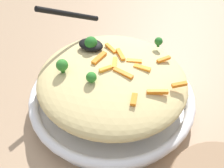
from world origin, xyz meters
TOP-DOWN VIEW (x-y plane):
  - ground_plane at (0.00, 0.00)m, footprint 2.40×2.40m
  - serving_bowl at (0.00, 0.00)m, footprint 0.36×0.36m
  - pasta_mound at (0.00, 0.00)m, footprint 0.32×0.31m
  - carrot_piece_0 at (-0.06, -0.02)m, footprint 0.04×0.01m
  - carrot_piece_1 at (-0.03, 0.01)m, footprint 0.04×0.02m
  - carrot_piece_2 at (-0.00, -0.01)m, footprint 0.02×0.03m
  - carrot_piece_3 at (-0.08, -0.07)m, footprint 0.02×0.03m
  - carrot_piece_4 at (0.01, 0.01)m, footprint 0.02×0.03m
  - carrot_piece_5 at (-0.03, -0.04)m, footprint 0.03×0.02m
  - carrot_piece_6 at (0.04, -0.01)m, footprint 0.02×0.04m
  - carrot_piece_7 at (-0.07, 0.06)m, footprint 0.02×0.03m
  - carrot_piece_8 at (0.03, -0.05)m, footprint 0.03×0.02m
  - carrot_piece_9 at (0.00, -0.04)m, footprint 0.03×0.03m
  - carrot_piece_10 at (-0.14, -0.01)m, footprint 0.03×0.03m
  - carrot_piece_11 at (-0.11, 0.02)m, footprint 0.04×0.02m
  - carrot_piece_12 at (0.08, -0.06)m, footprint 0.03×0.02m
  - broccoli_floret_0 at (-0.06, -0.12)m, footprint 0.02×0.02m
  - broccoli_floret_1 at (0.07, -0.04)m, footprint 0.03×0.03m
  - broccoli_floret_2 at (0.09, 0.05)m, footprint 0.02×0.02m
  - broccoli_floret_3 at (0.02, 0.05)m, footprint 0.02×0.02m
  - serving_spoon at (0.10, -0.05)m, footprint 0.13×0.15m

SIDE VIEW (x-z plane):
  - ground_plane at x=0.00m, z-range 0.00..0.00m
  - serving_bowl at x=0.00m, z-range 0.00..0.05m
  - pasta_mound at x=0.00m, z-range 0.05..0.12m
  - carrot_piece_12 at x=0.08m, z-range 0.11..0.12m
  - carrot_piece_7 at x=-0.07m, z-range 0.11..0.12m
  - carrot_piece_3 at x=-0.08m, z-range 0.11..0.12m
  - carrot_piece_10 at x=-0.14m, z-range 0.11..0.12m
  - carrot_piece_11 at x=-0.11m, z-range 0.11..0.12m
  - carrot_piece_5 at x=-0.03m, z-range 0.12..0.12m
  - carrot_piece_0 at x=-0.06m, z-range 0.12..0.12m
  - carrot_piece_8 at x=0.03m, z-range 0.12..0.12m
  - carrot_piece_1 at x=-0.03m, z-range 0.12..0.12m
  - carrot_piece_2 at x=0.00m, z-range 0.12..0.13m
  - carrot_piece_6 at x=0.04m, z-range 0.12..0.13m
  - carrot_piece_9 at x=0.00m, z-range 0.12..0.13m
  - carrot_piece_4 at x=0.01m, z-range 0.12..0.13m
  - broccoli_floret_0 at x=-0.06m, z-range 0.11..0.14m
  - broccoli_floret_3 at x=0.02m, z-range 0.12..0.14m
  - broccoli_floret_2 at x=0.09m, z-range 0.11..0.14m
  - broccoli_floret_1 at x=0.07m, z-range 0.12..0.15m
  - serving_spoon at x=0.10m, z-range 0.09..0.19m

